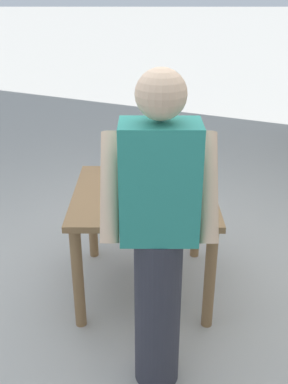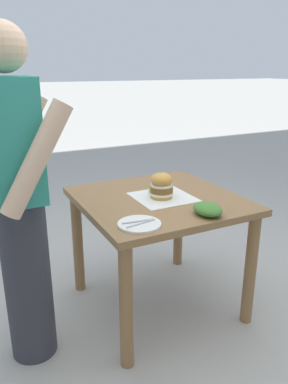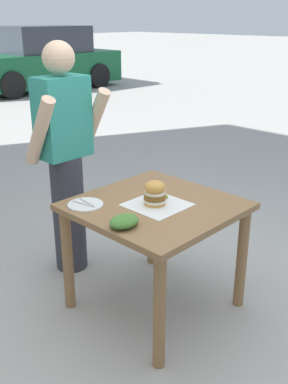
% 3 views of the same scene
% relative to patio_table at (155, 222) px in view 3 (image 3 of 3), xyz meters
% --- Properties ---
extents(ground_plane, '(80.00, 80.00, 0.00)m').
position_rel_patio_table_xyz_m(ground_plane, '(0.00, 0.00, -0.62)').
color(ground_plane, '#ADAAA3').
extents(patio_table, '(0.93, 0.93, 0.75)m').
position_rel_patio_table_xyz_m(patio_table, '(0.00, 0.00, 0.00)').
color(patio_table, olive).
rests_on(patio_table, ground).
extents(serving_paper, '(0.34, 0.34, 0.00)m').
position_rel_patio_table_xyz_m(serving_paper, '(-0.01, -0.02, 0.13)').
color(serving_paper, white).
rests_on(serving_paper, patio_table).
extents(sandwich, '(0.14, 0.14, 0.19)m').
position_rel_patio_table_xyz_m(sandwich, '(-0.02, -0.01, 0.21)').
color(sandwich, gold).
rests_on(sandwich, serving_paper).
extents(pickle_spear, '(0.08, 0.05, 0.02)m').
position_rel_patio_table_xyz_m(pickle_spear, '(0.07, 0.01, 0.14)').
color(pickle_spear, '#8EA83D').
rests_on(pickle_spear, serving_paper).
extents(side_plate_with_forks, '(0.22, 0.22, 0.02)m').
position_rel_patio_table_xyz_m(side_plate_with_forks, '(-0.32, 0.29, 0.13)').
color(side_plate_with_forks, white).
rests_on(side_plate_with_forks, patio_table).
extents(side_salad, '(0.18, 0.14, 0.07)m').
position_rel_patio_table_xyz_m(side_salad, '(-0.36, -0.10, 0.16)').
color(side_salad, '#477F33').
rests_on(side_salad, patio_table).
extents(diner_across_table, '(0.55, 0.35, 1.69)m').
position_rel_patio_table_xyz_m(diner_across_table, '(-0.07, 0.81, 0.26)').
color(diner_across_table, '#33333D').
rests_on(diner_across_table, ground).
extents(parked_car_near_curb, '(4.25, 1.93, 1.60)m').
position_rel_patio_table_xyz_m(parked_car_near_curb, '(5.02, 8.71, 0.10)').
color(parked_car_near_curb, '#145933').
rests_on(parked_car_near_curb, ground).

